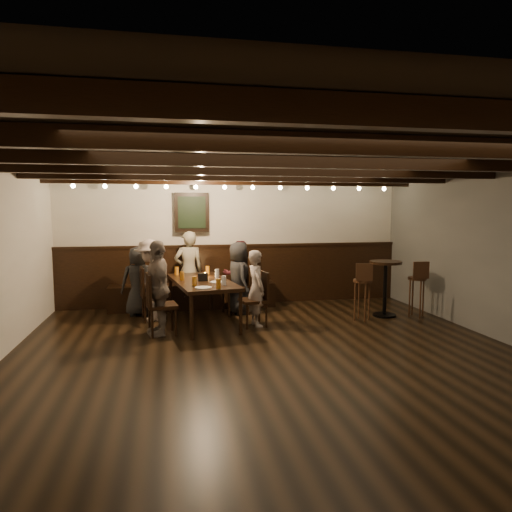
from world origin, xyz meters
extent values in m
plane|color=black|center=(0.00, 0.00, 0.00)|extent=(7.00, 7.00, 0.00)
plane|color=black|center=(0.00, 0.00, 2.40)|extent=(7.00, 7.00, 0.00)
plane|color=silver|center=(0.00, 3.50, 1.20)|extent=(6.50, 0.00, 6.50)
cube|color=black|center=(0.00, 3.46, 0.55)|extent=(6.50, 0.08, 1.10)
cube|color=black|center=(-0.80, 3.20, 0.23)|extent=(3.00, 0.45, 0.45)
cube|color=black|center=(-0.80, 3.40, 1.75)|extent=(0.62, 0.12, 0.72)
cube|color=black|center=(-0.80, 3.33, 1.75)|extent=(0.50, 0.02, 0.58)
cube|color=black|center=(0.00, -2.90, 2.31)|extent=(6.50, 0.10, 0.16)
cube|color=black|center=(0.00, -1.74, 2.31)|extent=(6.50, 0.10, 0.16)
cube|color=black|center=(0.00, -0.58, 2.31)|extent=(6.50, 0.10, 0.16)
cube|color=black|center=(0.00, 0.58, 2.31)|extent=(6.50, 0.10, 0.16)
cube|color=black|center=(0.00, 1.74, 2.31)|extent=(6.50, 0.10, 0.16)
cube|color=black|center=(0.00, 2.90, 2.31)|extent=(6.50, 0.10, 0.16)
sphere|color=#FFE099|center=(-2.75, 2.88, 2.19)|extent=(0.07, 0.07, 0.07)
sphere|color=#FFE099|center=(-1.38, 2.88, 2.19)|extent=(0.07, 0.07, 0.07)
sphere|color=#FFE099|center=(0.00, 2.88, 2.19)|extent=(0.07, 0.07, 0.07)
sphere|color=#FFE099|center=(1.38, 2.88, 2.19)|extent=(0.07, 0.07, 0.07)
sphere|color=#FFE099|center=(2.75, 2.88, 2.19)|extent=(0.07, 0.07, 0.07)
cube|color=black|center=(-0.72, 2.06, 0.66)|extent=(1.10, 1.94, 0.06)
cylinder|color=black|center=(-0.94, 1.15, 0.32)|extent=(0.06, 0.06, 0.63)
cylinder|color=black|center=(-1.21, 2.86, 0.32)|extent=(0.06, 0.06, 0.63)
cylinder|color=black|center=(-0.23, 1.27, 0.32)|extent=(0.06, 0.06, 0.63)
cylinder|color=black|center=(-0.50, 2.97, 0.32)|extent=(0.06, 0.06, 0.63)
cube|color=black|center=(-1.48, 2.40, 0.42)|extent=(0.46, 0.46, 0.05)
cube|color=black|center=(-1.66, 2.37, 0.66)|extent=(0.10, 0.40, 0.44)
cube|color=black|center=(-1.34, 1.51, 0.42)|extent=(0.47, 0.47, 0.05)
cube|color=black|center=(-1.53, 1.48, 0.67)|extent=(0.10, 0.41, 0.45)
cube|color=black|center=(-0.10, 2.62, 0.46)|extent=(0.51, 0.51, 0.05)
cube|color=black|center=(0.10, 2.65, 0.73)|extent=(0.11, 0.45, 0.49)
cube|color=black|center=(0.04, 1.73, 0.40)|extent=(0.44, 0.44, 0.05)
cube|color=black|center=(0.21, 1.75, 0.64)|extent=(0.10, 0.39, 0.42)
imported|color=#262729|center=(-1.75, 2.81, 0.59)|extent=(0.63, 0.46, 1.19)
imported|color=gray|center=(-0.88, 3.10, 0.71)|extent=(0.56, 0.42, 1.42)
imported|color=#511C24|center=(0.03, 3.09, 0.62)|extent=(0.67, 0.56, 1.24)
imported|color=#AE9B93|center=(-1.53, 2.39, 0.67)|extent=(0.62, 0.93, 1.33)
imported|color=gray|center=(-1.39, 1.50, 0.69)|extent=(0.46, 0.85, 1.38)
imported|color=black|center=(-0.05, 2.62, 0.63)|extent=(0.49, 0.67, 1.25)
imported|color=#A08F87|center=(0.09, 1.73, 0.59)|extent=(0.35, 0.47, 1.19)
cylinder|color=#BF7219|center=(-1.11, 2.71, 0.76)|extent=(0.07, 0.07, 0.14)
cylinder|color=#BF7219|center=(-0.57, 2.74, 0.76)|extent=(0.07, 0.07, 0.14)
cylinder|color=#BF7219|center=(-1.03, 2.11, 0.76)|extent=(0.07, 0.07, 0.14)
cylinder|color=silver|center=(-0.46, 2.31, 0.76)|extent=(0.07, 0.07, 0.14)
cylinder|color=#BF7219|center=(-0.87, 1.58, 0.76)|extent=(0.07, 0.07, 0.14)
cylinder|color=silver|center=(-0.44, 1.55, 0.76)|extent=(0.07, 0.07, 0.14)
cylinder|color=#BF7219|center=(-0.55, 1.28, 0.76)|extent=(0.07, 0.07, 0.14)
cylinder|color=white|center=(-0.76, 1.35, 0.70)|extent=(0.24, 0.24, 0.01)
cylinder|color=white|center=(-0.50, 1.79, 0.70)|extent=(0.24, 0.24, 0.01)
cube|color=black|center=(-0.71, 2.01, 0.75)|extent=(0.15, 0.10, 0.12)
cylinder|color=beige|center=(-0.65, 2.38, 0.71)|extent=(0.05, 0.05, 0.05)
cylinder|color=black|center=(2.35, 1.94, 0.02)|extent=(0.39, 0.39, 0.04)
cylinder|color=black|center=(2.35, 1.94, 0.46)|extent=(0.06, 0.06, 0.88)
cylinder|color=black|center=(2.35, 1.94, 0.92)|extent=(0.53, 0.53, 0.04)
cylinder|color=#352311|center=(1.85, 1.74, 0.65)|extent=(0.30, 0.30, 0.04)
cube|color=#352311|center=(1.82, 1.61, 0.81)|extent=(0.26, 0.09, 0.28)
cylinder|color=#352311|center=(2.85, 1.79, 0.65)|extent=(0.30, 0.30, 0.04)
cube|color=#352311|center=(2.83, 1.65, 0.81)|extent=(0.27, 0.06, 0.28)
camera|label=1|loc=(-1.25, -5.10, 1.83)|focal=32.00mm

